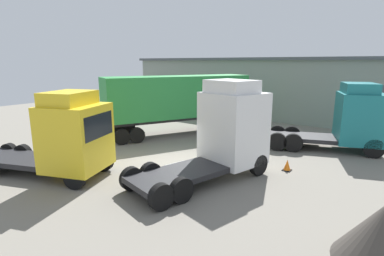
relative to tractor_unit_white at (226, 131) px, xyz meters
name	(u,v)px	position (x,y,z in m)	size (l,w,h in m)	color
ground_plane	(172,165)	(-2.82, -0.56, -2.07)	(60.00, 60.00, 0.00)	slate
warehouse_building	(289,88)	(-2.82, 16.71, 0.74)	(32.82, 7.04, 5.60)	gray
tractor_unit_white	(226,131)	(0.00, 0.00, 0.00)	(4.06, 6.95, 4.41)	silver
container_trailer_green	(178,98)	(-6.87, 4.93, 0.60)	(6.99, 10.61, 4.23)	#28843D
tractor_unit_teal	(350,119)	(3.98, 7.56, -0.17)	(6.74, 4.53, 4.04)	#197075
tractor_unit_yellow	(66,138)	(-5.62, -4.64, -0.23)	(7.21, 4.76, 3.95)	yellow
traffic_cone	(287,166)	(2.25, 2.12, -1.82)	(0.40, 0.40, 0.55)	black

